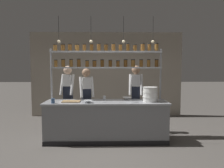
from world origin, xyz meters
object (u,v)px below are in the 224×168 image
at_px(cutting_board, 71,101).
at_px(chef_center, 86,96).
at_px(chef_left, 68,93).
at_px(prep_bowl_center_front, 127,98).
at_px(chef_right, 136,93).
at_px(container_stack, 150,94).
at_px(prep_bowl_near_left, 88,102).
at_px(spice_shelf_unit, 106,61).
at_px(serving_cup_by_board, 104,98).
at_px(serving_cup_front, 53,101).

bearing_deg(cutting_board, chef_center, 66.40).
xyz_separation_m(chef_left, cutting_board, (0.23, -0.87, -0.08)).
bearing_deg(prep_bowl_center_front, chef_left, 159.13).
xyz_separation_m(chef_right, container_stack, (0.24, -0.74, 0.07)).
distance_m(chef_left, prep_bowl_near_left, 1.20).
xyz_separation_m(chef_left, chef_center, (0.51, -0.22, -0.05)).
relative_size(chef_right, cutting_board, 4.38).
relative_size(chef_center, container_stack, 4.80).
xyz_separation_m(spice_shelf_unit, prep_bowl_near_left, (-0.41, -0.53, -0.92)).
bearing_deg(chef_right, serving_cup_by_board, -144.01).
xyz_separation_m(prep_bowl_center_front, serving_cup_by_board, (-0.55, -0.00, 0.02)).
relative_size(spice_shelf_unit, chef_right, 1.55).
height_order(spice_shelf_unit, chef_left, spice_shelf_unit).
bearing_deg(prep_bowl_near_left, cutting_board, 158.63).
relative_size(chef_left, container_stack, 4.99).
height_order(chef_right, prep_bowl_center_front, chef_right).
bearing_deg(cutting_board, serving_cup_by_board, 21.00).
distance_m(chef_right, prep_bowl_center_front, 0.53).
relative_size(spice_shelf_unit, prep_bowl_near_left, 12.92).
bearing_deg(spice_shelf_unit, serving_cup_front, -154.24).
xyz_separation_m(container_stack, serving_cup_by_board, (-1.06, 0.28, -0.12)).
relative_size(chef_right, container_stack, 5.01).
relative_size(prep_bowl_center_front, serving_cup_by_board, 2.40).
xyz_separation_m(cutting_board, serving_cup_by_board, (0.75, 0.29, 0.04)).
bearing_deg(spice_shelf_unit, chef_center, 151.97).
bearing_deg(prep_bowl_near_left, chef_center, 97.69).
relative_size(chef_center, prep_bowl_near_left, 8.00).
bearing_deg(cutting_board, chef_left, 104.80).
xyz_separation_m(chef_center, prep_bowl_near_left, (0.11, -0.80, -0.02)).
relative_size(chef_right, serving_cup_front, 16.52).
distance_m(chef_left, serving_cup_front, 1.08).
bearing_deg(spice_shelf_unit, prep_bowl_near_left, -128.03).
xyz_separation_m(chef_center, chef_right, (1.29, 0.10, 0.05)).
bearing_deg(chef_right, chef_center, -168.86).
height_order(cutting_board, serving_cup_front, serving_cup_front).
distance_m(cutting_board, prep_bowl_center_front, 1.33).
xyz_separation_m(chef_center, cutting_board, (-0.28, -0.65, -0.04)).
height_order(chef_left, cutting_board, chef_left).
distance_m(container_stack, serving_cup_front, 2.19).
height_order(spice_shelf_unit, prep_bowl_near_left, spice_shelf_unit).
height_order(prep_bowl_near_left, serving_cup_by_board, serving_cup_by_board).
relative_size(prep_bowl_near_left, serving_cup_by_board, 2.12).
xyz_separation_m(spice_shelf_unit, chef_center, (-0.52, 0.28, -0.90)).
bearing_deg(cutting_board, container_stack, 0.20).
height_order(chef_center, chef_right, chef_right).
bearing_deg(serving_cup_front, prep_bowl_near_left, 2.95).
distance_m(spice_shelf_unit, prep_bowl_center_front, 1.05).
bearing_deg(spice_shelf_unit, chef_left, 154.15).
distance_m(chef_center, prep_bowl_center_front, 1.08).
bearing_deg(cutting_board, spice_shelf_unit, 24.88).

